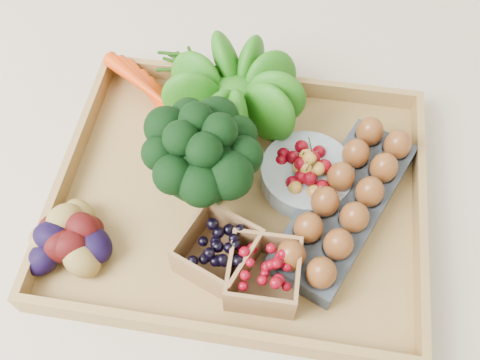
# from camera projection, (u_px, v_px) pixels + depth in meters

# --- Properties ---
(ground) EXTENTS (4.00, 4.00, 0.00)m
(ground) POSITION_uv_depth(u_px,v_px,m) (240.00, 200.00, 0.84)
(ground) COLOR beige
(ground) RESTS_ON ground
(tray) EXTENTS (0.55, 0.45, 0.01)m
(tray) POSITION_uv_depth(u_px,v_px,m) (240.00, 198.00, 0.83)
(tray) COLOR #A88246
(tray) RESTS_ON ground
(carrots) EXTENTS (0.18, 0.13, 0.04)m
(carrots) POSITION_uv_depth(u_px,v_px,m) (165.00, 109.00, 0.89)
(carrots) COLOR #E33C08
(carrots) RESTS_ON tray
(lettuce) EXTENTS (0.14, 0.14, 0.14)m
(lettuce) POSITION_uv_depth(u_px,v_px,m) (235.00, 91.00, 0.84)
(lettuce) COLOR #1A550D
(lettuce) RESTS_ON tray
(broccoli) EXTENTS (0.17, 0.17, 0.13)m
(broccoli) POSITION_uv_depth(u_px,v_px,m) (204.00, 173.00, 0.77)
(broccoli) COLOR black
(broccoli) RESTS_ON tray
(cherry_bowl) EXTENTS (0.14, 0.14, 0.04)m
(cherry_bowl) POSITION_uv_depth(u_px,v_px,m) (306.00, 175.00, 0.82)
(cherry_bowl) COLOR #8C9EA5
(cherry_bowl) RESTS_ON tray
(egg_carton) EXTENTS (0.21, 0.31, 0.03)m
(egg_carton) POSITION_uv_depth(u_px,v_px,m) (344.00, 207.00, 0.79)
(egg_carton) COLOR #3A414A
(egg_carton) RESTS_ON tray
(potatoes) EXTENTS (0.14, 0.14, 0.08)m
(potatoes) POSITION_uv_depth(u_px,v_px,m) (66.00, 231.00, 0.75)
(potatoes) COLOR #360808
(potatoes) RESTS_ON tray
(punnet_blackberry) EXTENTS (0.12, 0.12, 0.07)m
(punnet_blackberry) POSITION_uv_depth(u_px,v_px,m) (218.00, 251.00, 0.74)
(punnet_blackberry) COLOR black
(punnet_blackberry) RESTS_ON tray
(punnet_raspberry) EXTENTS (0.10, 0.10, 0.07)m
(punnet_raspberry) POSITION_uv_depth(u_px,v_px,m) (263.00, 274.00, 0.72)
(punnet_raspberry) COLOR maroon
(punnet_raspberry) RESTS_ON tray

